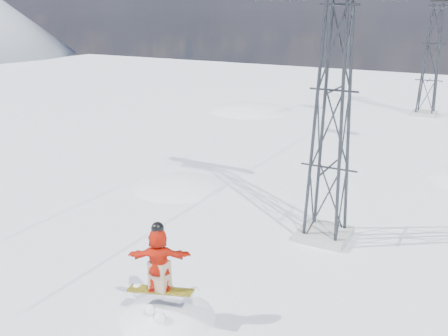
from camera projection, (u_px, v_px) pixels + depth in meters
The scene contains 3 objects.
snow_terrain at pixel (299, 272), 35.07m from camera, with size 39.00×37.00×22.00m.
lift_tower_near at pixel (334, 91), 16.83m from camera, with size 5.20×1.80×11.43m.
lift_tower_far at pixel (433, 44), 37.63m from camera, with size 5.20×1.80×11.43m.
Camera 1 is at (5.69, -8.51, 8.20)m, focal length 40.00 mm.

